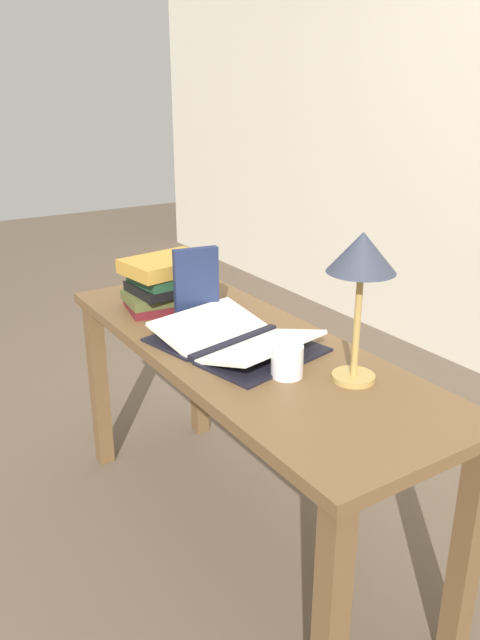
% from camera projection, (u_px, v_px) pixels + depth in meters
% --- Properties ---
extents(ground_plane, '(12.00, 12.00, 0.00)m').
position_uv_depth(ground_plane, '(243.00, 537.00, 2.17)').
color(ground_plane, brown).
extents(reading_desk, '(1.52, 0.56, 0.73)m').
position_uv_depth(reading_desk, '(243.00, 376.00, 1.95)').
color(reading_desk, brown).
rests_on(reading_desk, ground_plane).
extents(open_book, '(0.53, 0.45, 0.07)m').
position_uv_depth(open_book, '(235.00, 340.00, 1.89)').
color(open_book, black).
rests_on(open_book, reading_desk).
extents(book_stack_tall, '(0.25, 0.32, 0.18)m').
position_uv_depth(book_stack_tall, '(168.00, 283.00, 2.19)').
color(book_stack_tall, maroon).
rests_on(book_stack_tall, reading_desk).
extents(book_standing_upright, '(0.05, 0.15, 0.25)m').
position_uv_depth(book_standing_upright, '(196.00, 285.00, 2.05)').
color(book_standing_upright, '#1E284C').
rests_on(book_standing_upright, reading_desk).
extents(reading_lamp, '(0.18, 0.18, 0.40)m').
position_uv_depth(reading_lamp, '(361.00, 262.00, 1.56)').
color(reading_lamp, tan).
rests_on(reading_lamp, reading_desk).
extents(coffee_mug, '(0.12, 0.09, 0.09)m').
position_uv_depth(coffee_mug, '(287.00, 361.00, 1.69)').
color(coffee_mug, white).
rests_on(coffee_mug, reading_desk).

